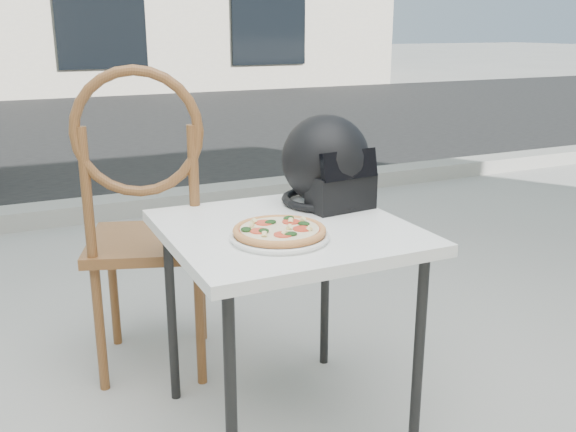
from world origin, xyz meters
name	(u,v)px	position (x,y,z in m)	size (l,w,h in m)	color
street_asphalt	(24,134)	(0.00, 7.00, 0.00)	(30.00, 8.00, 0.00)	black
curb	(65,212)	(0.00, 3.00, 0.06)	(30.00, 0.25, 0.12)	gray
cafe_table_main	(287,245)	(0.37, 0.32, 0.61)	(0.72, 0.72, 0.67)	white
plate	(280,237)	(0.29, 0.21, 0.68)	(0.30, 0.30, 0.02)	white
pizza	(279,230)	(0.29, 0.21, 0.70)	(0.35, 0.35, 0.03)	#D58C4E
helmet	(327,165)	(0.59, 0.49, 0.81)	(0.32, 0.33, 0.30)	black
cafe_chair_main	(146,211)	(0.06, 0.81, 0.63)	(0.55, 0.55, 1.14)	brown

